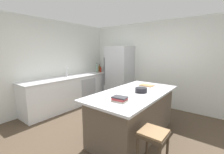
% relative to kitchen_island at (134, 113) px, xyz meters
% --- Properties ---
extents(ground_plane, '(7.20, 7.20, 0.00)m').
position_rel_kitchen_island_xyz_m(ground_plane, '(-0.31, -0.23, -0.46)').
color(ground_plane, '#4C3D2D').
extents(wall_rear, '(6.00, 0.10, 2.60)m').
position_rel_kitchen_island_xyz_m(wall_rear, '(-0.31, 2.02, 0.84)').
color(wall_rear, silver).
rests_on(wall_rear, ground_plane).
extents(wall_left, '(0.10, 6.00, 2.60)m').
position_rel_kitchen_island_xyz_m(wall_left, '(-2.76, -0.23, 0.84)').
color(wall_left, silver).
rests_on(wall_left, ground_plane).
extents(counter_run_left, '(0.67, 3.08, 0.94)m').
position_rel_kitchen_island_xyz_m(counter_run_left, '(-2.39, 0.34, 0.01)').
color(counter_run_left, white).
rests_on(counter_run_left, ground_plane).
extents(kitchen_island, '(1.06, 2.14, 0.91)m').
position_rel_kitchen_island_xyz_m(kitchen_island, '(0.00, 0.00, 0.00)').
color(kitchen_island, brown).
rests_on(kitchen_island, ground_plane).
extents(refrigerator, '(0.82, 0.72, 1.87)m').
position_rel_kitchen_island_xyz_m(refrigerator, '(-1.51, 1.62, 0.47)').
color(refrigerator, '#B7BABF').
rests_on(refrigerator, ground_plane).
extents(bar_stool, '(0.36, 0.36, 0.66)m').
position_rel_kitchen_island_xyz_m(bar_stool, '(0.73, -0.77, 0.08)').
color(bar_stool, '#473828').
rests_on(bar_stool, ground_plane).
extents(sink_faucet, '(0.15, 0.05, 0.30)m').
position_rel_kitchen_island_xyz_m(sink_faucet, '(-2.44, 0.18, 0.63)').
color(sink_faucet, silver).
rests_on(sink_faucet, counter_run_left).
extents(syrup_bottle, '(0.07, 0.07, 0.28)m').
position_rel_kitchen_island_xyz_m(syrup_bottle, '(-2.30, 1.77, 0.58)').
color(syrup_bottle, '#5B3319').
rests_on(syrup_bottle, counter_run_left).
extents(whiskey_bottle, '(0.08, 0.08, 0.29)m').
position_rel_kitchen_island_xyz_m(whiskey_bottle, '(-2.46, 1.66, 0.58)').
color(whiskey_bottle, brown).
rests_on(whiskey_bottle, counter_run_left).
extents(hot_sauce_bottle, '(0.05, 0.05, 0.21)m').
position_rel_kitchen_island_xyz_m(hot_sauce_bottle, '(-2.32, 1.58, 0.56)').
color(hot_sauce_bottle, red).
rests_on(hot_sauce_bottle, counter_run_left).
extents(gin_bottle, '(0.07, 0.07, 0.33)m').
position_rel_kitchen_island_xyz_m(gin_bottle, '(-2.43, 1.48, 0.61)').
color(gin_bottle, '#8CB79E').
rests_on(gin_bottle, counter_run_left).
extents(cookbook_stack, '(0.25, 0.19, 0.08)m').
position_rel_kitchen_island_xyz_m(cookbook_stack, '(0.10, -0.65, 0.49)').
color(cookbook_stack, silver).
rests_on(cookbook_stack, kitchen_island).
extents(mixing_bowl, '(0.23, 0.23, 0.09)m').
position_rel_kitchen_island_xyz_m(mixing_bowl, '(0.12, 0.06, 0.49)').
color(mixing_bowl, black).
rests_on(mixing_bowl, kitchen_island).
extents(cutting_board, '(0.32, 0.23, 0.02)m').
position_rel_kitchen_island_xyz_m(cutting_board, '(-0.04, 0.65, 0.46)').
color(cutting_board, '#9E7042').
rests_on(cutting_board, kitchen_island).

